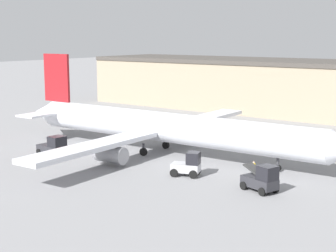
# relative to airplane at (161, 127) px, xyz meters

# --- Properties ---
(ground_plane) EXTENTS (400.00, 400.00, 0.00)m
(ground_plane) POSITION_rel_airplane_xyz_m (1.06, 0.03, -3.13)
(ground_plane) COLOR gray
(terminal_building) EXTENTS (65.26, 18.13, 9.41)m
(terminal_building) POSITION_rel_airplane_xyz_m (-7.65, 39.70, 1.58)
(terminal_building) COLOR gray
(terminal_building) RESTS_ON ground_plane
(airplane) EXTENTS (44.63, 39.01, 11.30)m
(airplane) POSITION_rel_airplane_xyz_m (0.00, 0.00, 0.00)
(airplane) COLOR silver
(airplane) RESTS_ON ground_plane
(ground_crew_worker) EXTENTS (0.36, 0.36, 1.62)m
(ground_crew_worker) POSITION_rel_airplane_xyz_m (13.80, -3.12, -2.26)
(ground_crew_worker) COLOR #1E2338
(ground_crew_worker) RESTS_ON ground_plane
(baggage_tug) EXTENTS (3.55, 2.31, 2.36)m
(baggage_tug) POSITION_rel_airplane_xyz_m (-9.13, -8.43, -2.05)
(baggage_tug) COLOR #2D2D33
(baggage_tug) RESTS_ON ground_plane
(belt_loader_truck) EXTENTS (3.64, 2.75, 2.52)m
(belt_loader_truck) POSITION_rel_airplane_xyz_m (16.52, -6.90, -1.96)
(belt_loader_truck) COLOR #2D2D33
(belt_loader_truck) RESTS_ON ground_plane
(pushback_tug) EXTENTS (3.23, 2.70, 2.44)m
(pushback_tug) POSITION_rel_airplane_xyz_m (8.29, -6.41, -2.03)
(pushback_tug) COLOR #B2B2B7
(pushback_tug) RESTS_ON ground_plane
(safety_cone_near) EXTENTS (0.36, 0.36, 0.55)m
(safety_cone_near) POSITION_rel_airplane_xyz_m (-6.85, -11.71, -2.86)
(safety_cone_near) COLOR #EF590F
(safety_cone_near) RESTS_ON ground_plane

